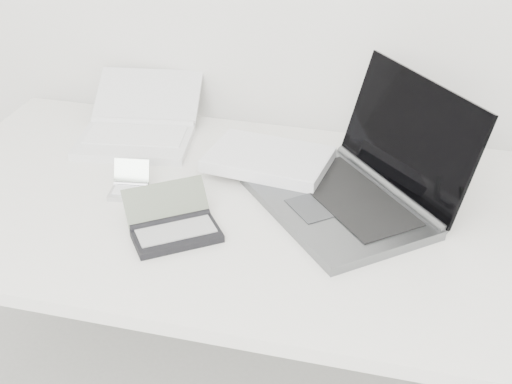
% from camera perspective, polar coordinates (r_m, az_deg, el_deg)
% --- Properties ---
extents(desk, '(1.60, 0.80, 0.73)m').
position_cam_1_polar(desk, '(1.55, 1.45, -2.78)').
color(desk, white).
rests_on(desk, ground).
extents(laptop_large, '(0.61, 0.52, 0.26)m').
position_cam_1_polar(laptop_large, '(1.56, 6.00, 1.21)').
color(laptop_large, slate).
rests_on(laptop_large, desk).
extents(netbook_open_white, '(0.32, 0.38, 0.11)m').
position_cam_1_polar(netbook_open_white, '(1.83, -9.37, 5.07)').
color(netbook_open_white, white).
rests_on(netbook_open_white, desk).
extents(pda_silver, '(0.09, 0.10, 0.06)m').
position_cam_1_polar(pda_silver, '(1.60, -10.10, 0.40)').
color(pda_silver, silver).
rests_on(pda_silver, desk).
extents(palmtop_charcoal, '(0.22, 0.22, 0.08)m').
position_cam_1_polar(palmtop_charcoal, '(1.44, -6.60, -2.77)').
color(palmtop_charcoal, black).
rests_on(palmtop_charcoal, desk).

